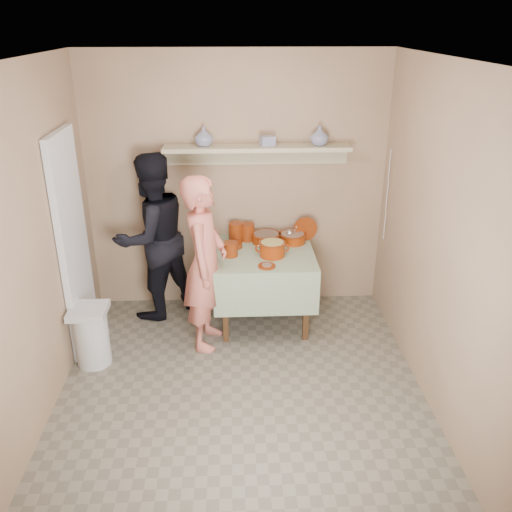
{
  "coord_description": "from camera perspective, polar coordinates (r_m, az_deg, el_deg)",
  "views": [
    {
      "loc": [
        -0.05,
        -3.54,
        2.85
      ],
      "look_at": [
        0.15,
        0.75,
        0.95
      ],
      "focal_mm": 38.0,
      "sensor_mm": 36.0,
      "label": 1
    }
  ],
  "objects": [
    {
      "name": "propped_lid",
      "position": [
        5.52,
        5.21,
        2.85
      ],
      "size": [
        0.25,
        0.05,
        0.24
      ],
      "primitive_type": "cylinder",
      "rotation": [
        1.5,
        0.0,
        0.07
      ],
      "color": "#651D04",
      "rests_on": "serving_table"
    },
    {
      "name": "bowl_stack",
      "position": [
        5.15,
        -2.71,
        0.73
      ],
      "size": [
        0.14,
        0.14,
        0.14
      ],
      "primitive_type": "cylinder",
      "color": "#651D04",
      "rests_on": "serving_table"
    },
    {
      "name": "vase_right",
      "position": [
        5.33,
        6.69,
        12.47
      ],
      "size": [
        0.23,
        0.23,
        0.18
      ],
      "primitive_type": "imported",
      "rotation": [
        0.0,
        0.0,
        -0.43
      ],
      "color": "navy",
      "rests_on": "wall_shelf"
    },
    {
      "name": "cazuela_meat_b",
      "position": [
        5.47,
        3.86,
        2.01
      ],
      "size": [
        0.28,
        0.28,
        0.1
      ],
      "color": "#771D01",
      "rests_on": "serving_table"
    },
    {
      "name": "tile_panel",
      "position": [
        5.06,
        -18.66,
        1.09
      ],
      "size": [
        0.06,
        0.7,
        2.0
      ],
      "primitive_type": "cube",
      "color": "silver",
      "rests_on": "ground"
    },
    {
      "name": "ladle",
      "position": [
        5.43,
        3.58,
        2.46
      ],
      "size": [
        0.08,
        0.26,
        0.19
      ],
      "color": "silver",
      "rests_on": "cazuela_meat_b"
    },
    {
      "name": "front_plate",
      "position": [
        4.93,
        1.14,
        -1.05
      ],
      "size": [
        0.16,
        0.16,
        0.03
      ],
      "color": "#651D04",
      "rests_on": "serving_table"
    },
    {
      "name": "vase_left",
      "position": [
        5.29,
        -5.52,
        12.42
      ],
      "size": [
        0.24,
        0.24,
        0.18
      ],
      "primitive_type": "imported",
      "rotation": [
        0.0,
        0.0,
        0.5
      ],
      "color": "navy",
      "rests_on": "wall_shelf"
    },
    {
      "name": "ground",
      "position": [
        4.54,
        -1.5,
        -14.98
      ],
      "size": [
        3.5,
        3.5,
        0.0
      ],
      "primitive_type": "plane",
      "color": "#706958",
      "rests_on": "ground"
    },
    {
      "name": "plate_stack_b",
      "position": [
        5.51,
        -0.92,
        2.54
      ],
      "size": [
        0.15,
        0.15,
        0.18
      ],
      "primitive_type": "cylinder",
      "color": "#651D04",
      "rests_on": "serving_table"
    },
    {
      "name": "empty_bowl",
      "position": [
        5.36,
        -2.32,
        1.17
      ],
      "size": [
        0.17,
        0.17,
        0.05
      ],
      "primitive_type": "cylinder",
      "color": "#651D04",
      "rests_on": "serving_table"
    },
    {
      "name": "room_shell",
      "position": [
        3.75,
        -1.76,
        4.57
      ],
      "size": [
        3.04,
        3.54,
        2.62
      ],
      "color": "#A18263",
      "rests_on": "ground"
    },
    {
      "name": "cazuela_rice",
      "position": [
        5.14,
        1.72,
        0.88
      ],
      "size": [
        0.33,
        0.25,
        0.14
      ],
      "color": "#771D01",
      "rests_on": "serving_table"
    },
    {
      "name": "person_cook",
      "position": [
        4.89,
        -5.38,
        -0.81
      ],
      "size": [
        0.48,
        0.65,
        1.63
      ],
      "primitive_type": "imported",
      "rotation": [
        0.0,
        0.0,
        1.41
      ],
      "color": "#D26B5A",
      "rests_on": "ground"
    },
    {
      "name": "ceramic_box",
      "position": [
        5.27,
        1.21,
        12.01
      ],
      "size": [
        0.16,
        0.13,
        0.1
      ],
      "primitive_type": "cube",
      "rotation": [
        0.0,
        0.0,
        0.28
      ],
      "color": "navy",
      "rests_on": "wall_shelf"
    },
    {
      "name": "wall_shelf",
      "position": [
        5.33,
        0.09,
        11.11
      ],
      "size": [
        1.8,
        0.25,
        0.21
      ],
      "color": "#B7AD88",
      "rests_on": "room_shell"
    },
    {
      "name": "cazuela_meat_a",
      "position": [
        5.45,
        1.08,
        2.0
      ],
      "size": [
        0.3,
        0.3,
        0.1
      ],
      "color": "#771D01",
      "rests_on": "serving_table"
    },
    {
      "name": "person_helper",
      "position": [
        5.47,
        -10.86,
        1.94
      ],
      "size": [
        1.04,
        1.02,
        1.69
      ],
      "primitive_type": "imported",
      "rotation": [
        0.0,
        0.0,
        -2.44
      ],
      "color": "black",
      "rests_on": "ground"
    },
    {
      "name": "electrical_cord",
      "position": [
        5.48,
        13.63,
        6.21
      ],
      "size": [
        0.01,
        0.05,
        0.9
      ],
      "color": "silver",
      "rests_on": "wall_shelf"
    },
    {
      "name": "serving_table",
      "position": [
        5.31,
        0.81,
        -0.72
      ],
      "size": [
        0.97,
        0.97,
        0.76
      ],
      "color": "#4C2D16",
      "rests_on": "ground"
    },
    {
      "name": "plate_stack_a",
      "position": [
        5.48,
        -2.12,
        2.53
      ],
      "size": [
        0.15,
        0.15,
        0.2
      ],
      "primitive_type": "cylinder",
      "color": "#651D04",
      "rests_on": "serving_table"
    },
    {
      "name": "trash_bin",
      "position": [
        5.03,
        -16.92,
        -8.0
      ],
      "size": [
        0.32,
        0.32,
        0.56
      ],
      "color": "silver",
      "rests_on": "ground"
    }
  ]
}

